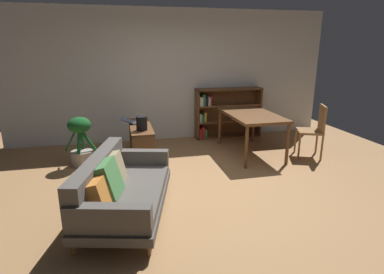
# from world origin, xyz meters

# --- Properties ---
(ground_plane) EXTENTS (8.16, 8.16, 0.00)m
(ground_plane) POSITION_xyz_m (0.00, 0.00, 0.00)
(ground_plane) COLOR #A87A4C
(back_wall_panel) EXTENTS (6.80, 0.10, 2.70)m
(back_wall_panel) POSITION_xyz_m (0.00, 2.70, 1.35)
(back_wall_panel) COLOR silver
(back_wall_panel) RESTS_ON ground_plane
(fabric_couch) EXTENTS (1.25, 1.90, 0.74)m
(fabric_couch) POSITION_xyz_m (-1.18, -0.43, 0.35)
(fabric_couch) COLOR brown
(fabric_couch) RESTS_ON ground_plane
(media_console) EXTENTS (0.36, 1.23, 0.64)m
(media_console) POSITION_xyz_m (-0.79, 1.36, 0.31)
(media_console) COLOR brown
(media_console) RESTS_ON ground_plane
(open_laptop) EXTENTS (0.43, 0.32, 0.11)m
(open_laptop) POSITION_xyz_m (-0.87, 1.58, 0.67)
(open_laptop) COLOR #333338
(open_laptop) RESTS_ON media_console
(desk_speaker) EXTENTS (0.18, 0.18, 0.23)m
(desk_speaker) POSITION_xyz_m (-0.79, 1.04, 0.75)
(desk_speaker) COLOR black
(desk_speaker) RESTS_ON media_console
(potted_floor_plant) EXTENTS (0.53, 0.38, 0.84)m
(potted_floor_plant) POSITION_xyz_m (-1.78, 1.37, 0.44)
(potted_floor_plant) COLOR #9E9389
(potted_floor_plant) RESTS_ON ground_plane
(dining_table) EXTENTS (0.84, 1.50, 0.77)m
(dining_table) POSITION_xyz_m (1.23, 1.31, 0.69)
(dining_table) COLOR brown
(dining_table) RESTS_ON ground_plane
(dining_chair_near) EXTENTS (0.55, 0.56, 0.95)m
(dining_chair_near) POSITION_xyz_m (2.27, 0.90, 0.54)
(dining_chair_near) COLOR olive
(dining_chair_near) RESTS_ON ground_plane
(bookshelf) EXTENTS (1.46, 0.30, 1.09)m
(bookshelf) POSITION_xyz_m (1.13, 2.53, 0.54)
(bookshelf) COLOR brown
(bookshelf) RESTS_ON ground_plane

